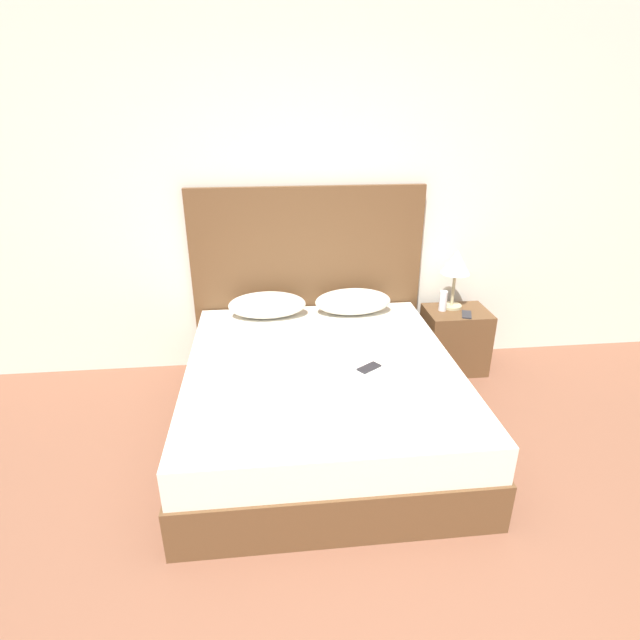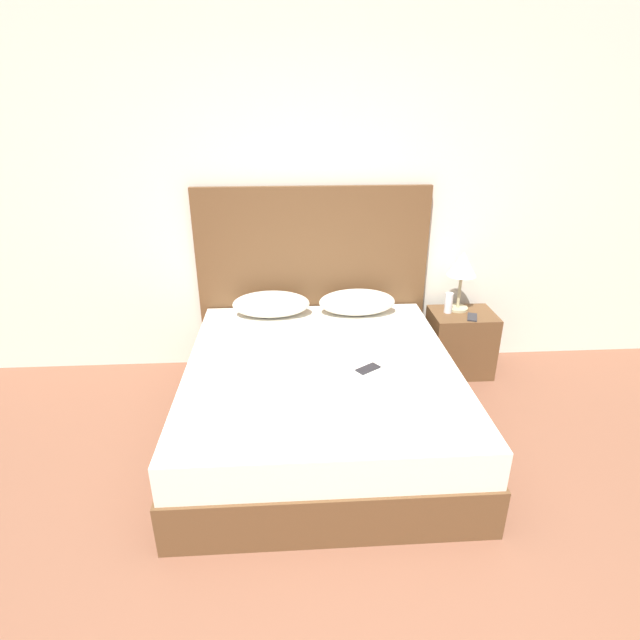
% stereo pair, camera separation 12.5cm
% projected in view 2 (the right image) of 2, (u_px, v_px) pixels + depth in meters
% --- Properties ---
extents(wall_back, '(10.00, 0.06, 2.70)m').
position_uv_depth(wall_back, '(329.00, 198.00, 3.77)').
color(wall_back, silver).
rests_on(wall_back, ground_plane).
extents(bed, '(1.71, 1.92, 0.52)m').
position_uv_depth(bed, '(321.00, 398.00, 3.23)').
color(bed, brown).
rests_on(bed, ground_plane).
extents(headboard, '(1.79, 0.05, 1.45)m').
position_uv_depth(headboard, '(313.00, 280.00, 3.94)').
color(headboard, brown).
rests_on(headboard, ground_plane).
extents(pillow_left, '(0.58, 0.29, 0.19)m').
position_uv_depth(pillow_left, '(271.00, 304.00, 3.77)').
color(pillow_left, silver).
rests_on(pillow_left, bed).
extents(pillow_right, '(0.58, 0.29, 0.19)m').
position_uv_depth(pillow_right, '(357.00, 302.00, 3.81)').
color(pillow_right, silver).
rests_on(pillow_right, bed).
extents(phone_on_bed, '(0.16, 0.14, 0.01)m').
position_uv_depth(phone_on_bed, '(368.00, 369.00, 3.05)').
color(phone_on_bed, '#232328').
rests_on(phone_on_bed, bed).
extents(nightstand, '(0.49, 0.38, 0.51)m').
position_uv_depth(nightstand, '(460.00, 342.00, 3.98)').
color(nightstand, brown).
rests_on(nightstand, ground_plane).
extents(table_lamp, '(0.23, 0.23, 0.47)m').
position_uv_depth(table_lamp, '(462.00, 266.00, 3.80)').
color(table_lamp, tan).
rests_on(table_lamp, nightstand).
extents(phone_on_nightstand, '(0.12, 0.16, 0.01)m').
position_uv_depth(phone_on_nightstand, '(472.00, 317.00, 3.79)').
color(phone_on_nightstand, '#232328').
rests_on(phone_on_nightstand, nightstand).
extents(toiletry_bottle, '(0.06, 0.06, 0.16)m').
position_uv_depth(toiletry_bottle, '(449.00, 303.00, 3.86)').
color(toiletry_bottle, silver).
rests_on(toiletry_bottle, nightstand).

